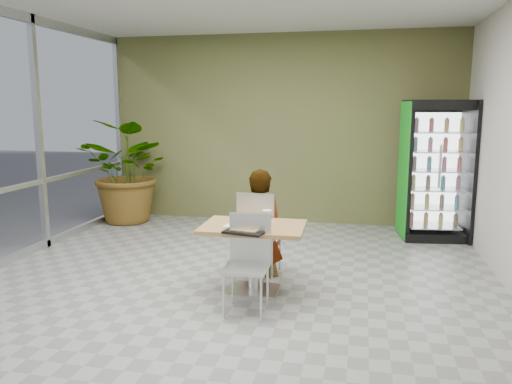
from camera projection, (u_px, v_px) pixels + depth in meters
ground at (227, 292)px, 5.41m from camera, size 7.00×7.00×0.00m
room_envelope at (225, 144)px, 5.14m from camera, size 6.00×7.00×3.20m
dining_table at (253, 244)px, 5.30m from camera, size 1.10×0.78×0.75m
chair_far at (258, 227)px, 5.84m from camera, size 0.49×0.49×1.01m
chair_near at (248, 255)px, 4.88m from camera, size 0.43×0.43×0.95m
seated_woman at (260, 235)px, 5.91m from camera, size 0.61×0.43×1.57m
pizza_plate at (249, 222)px, 5.31m from camera, size 0.36×0.32×0.03m
soda_cup at (267, 219)px, 5.19m from camera, size 0.10×0.10×0.17m
napkin_stack at (231, 226)px, 5.18m from camera, size 0.14×0.14×0.02m
cafeteria_tray at (246, 231)px, 4.96m from camera, size 0.45×0.36×0.02m
beverage_fridge at (436, 170)px, 7.48m from camera, size 1.04×0.84×2.08m
potted_plant at (130, 171)px, 8.56m from camera, size 1.89×1.74×1.77m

